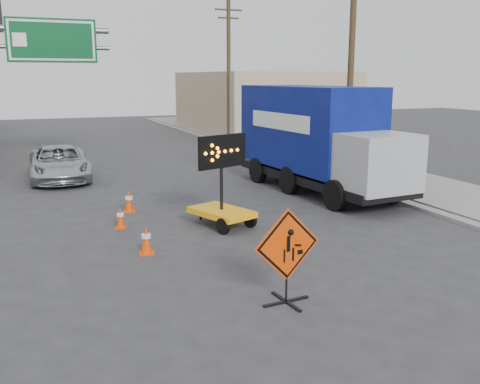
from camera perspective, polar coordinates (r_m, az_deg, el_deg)
ground at (r=11.12m, az=4.87°, el=-10.42°), size 100.00×100.00×0.00m
curb_right at (r=27.23m, az=4.06°, el=3.29°), size 0.40×60.00×0.12m
sidewalk_right at (r=28.31m, az=8.25°, el=3.57°), size 4.00×60.00×0.15m
building_right_far at (r=42.99m, az=2.20°, el=9.59°), size 10.00×14.00×4.60m
highway_gantry at (r=27.09m, az=-22.18°, el=13.04°), size 6.18×0.38×6.90m
utility_pole_near at (r=22.97m, az=11.75°, el=13.00°), size 1.80×0.26×9.00m
utility_pole_far at (r=35.48m, az=-1.22°, el=12.89°), size 1.80×0.26×9.00m
construction_sign at (r=10.21m, az=5.03°, el=-6.59°), size 1.41×1.00×1.88m
arrow_board at (r=15.47m, az=-1.98°, el=-1.50°), size 1.71×2.16×2.68m
pickup_truck at (r=23.72m, az=-18.71°, el=2.94°), size 2.48×5.16×1.42m
box_truck at (r=20.30m, az=8.24°, el=5.03°), size 3.11×8.41×3.92m
cone_a at (r=13.33m, az=-9.97°, el=-5.04°), size 0.42×0.42×0.72m
cone_b at (r=15.70m, az=-12.64°, el=-2.68°), size 0.40×0.40×0.63m
cone_c at (r=17.50m, az=-11.77°, el=-0.94°), size 0.44×0.44×0.73m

